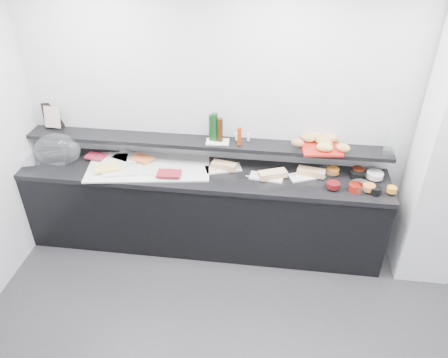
# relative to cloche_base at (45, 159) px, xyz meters

# --- Properties ---
(back_wall) EXTENTS (5.00, 0.02, 2.70)m
(back_wall) POSITION_rel_cloche_base_xyz_m (2.32, 0.31, 0.43)
(back_wall) COLOR silver
(back_wall) RESTS_ON ground
(ceiling) EXTENTS (5.00, 5.00, 0.00)m
(ceiling) POSITION_rel_cloche_base_xyz_m (2.32, -1.69, 1.78)
(ceiling) COLOR white
(ceiling) RESTS_ON back_wall
(buffet_cabinet) EXTENTS (3.60, 0.60, 0.85)m
(buffet_cabinet) POSITION_rel_cloche_base_xyz_m (1.62, 0.01, -0.50)
(buffet_cabinet) COLOR black
(buffet_cabinet) RESTS_ON ground
(counter_top) EXTENTS (3.62, 0.62, 0.05)m
(counter_top) POSITION_rel_cloche_base_xyz_m (1.62, 0.01, -0.05)
(counter_top) COLOR black
(counter_top) RESTS_ON buffet_cabinet
(wall_shelf) EXTENTS (3.60, 0.25, 0.04)m
(wall_shelf) POSITION_rel_cloche_base_xyz_m (1.62, 0.18, 0.21)
(wall_shelf) COLOR black
(wall_shelf) RESTS_ON back_wall
(cloche_base) EXTENTS (0.47, 0.40, 0.04)m
(cloche_base) POSITION_rel_cloche_base_xyz_m (0.00, 0.00, 0.00)
(cloche_base) COLOR #B6B8BD
(cloche_base) RESTS_ON counter_top
(cloche_dome) EXTENTS (0.49, 0.36, 0.34)m
(cloche_dome) POSITION_rel_cloche_base_xyz_m (0.14, 0.03, 0.11)
(cloche_dome) COLOR white
(cloche_dome) RESTS_ON cloche_base
(linen_runner) EXTENTS (1.27, 0.75, 0.01)m
(linen_runner) POSITION_rel_cloche_base_xyz_m (1.08, 0.02, -0.01)
(linen_runner) COLOR silver
(linen_runner) RESTS_ON counter_top
(platter_meat_a) EXTENTS (0.29, 0.23, 0.01)m
(platter_meat_a) POSITION_rel_cloche_base_xyz_m (0.70, 0.11, 0.00)
(platter_meat_a) COLOR white
(platter_meat_a) RESTS_ON linen_runner
(food_meat_a) EXTENTS (0.21, 0.15, 0.02)m
(food_meat_a) POSITION_rel_cloche_base_xyz_m (0.50, 0.10, 0.02)
(food_meat_a) COLOR maroon
(food_meat_a) RESTS_ON platter_meat_a
(platter_salmon) EXTENTS (0.34, 0.29, 0.01)m
(platter_salmon) POSITION_rel_cloche_base_xyz_m (0.82, 0.15, 0.00)
(platter_salmon) COLOR silver
(platter_salmon) RESTS_ON linen_runner
(food_salmon) EXTENTS (0.25, 0.21, 0.02)m
(food_salmon) POSITION_rel_cloche_base_xyz_m (0.99, 0.11, 0.02)
(food_salmon) COLOR orange
(food_salmon) RESTS_ON platter_salmon
(platter_cheese) EXTENTS (0.37, 0.29, 0.01)m
(platter_cheese) POSITION_rel_cloche_base_xyz_m (0.83, -0.11, 0.00)
(platter_cheese) COLOR silver
(platter_cheese) RESTS_ON linen_runner
(food_cheese) EXTENTS (0.29, 0.24, 0.02)m
(food_cheese) POSITION_rel_cloche_base_xyz_m (0.70, -0.10, 0.02)
(food_cheese) COLOR #F2CF5E
(food_cheese) RESTS_ON platter_cheese
(platter_meat_b) EXTENTS (0.30, 0.21, 0.01)m
(platter_meat_b) POSITION_rel_cloche_base_xyz_m (1.18, -0.06, 0.00)
(platter_meat_b) COLOR silver
(platter_meat_b) RESTS_ON linen_runner
(food_meat_b) EXTENTS (0.23, 0.15, 0.02)m
(food_meat_b) POSITION_rel_cloche_base_xyz_m (1.32, -0.13, 0.02)
(food_meat_b) COLOR maroon
(food_meat_b) RESTS_ON platter_meat_b
(sandwich_plate_left) EXTENTS (0.38, 0.26, 0.01)m
(sandwich_plate_left) POSITION_rel_cloche_base_xyz_m (1.82, 0.08, -0.01)
(sandwich_plate_left) COLOR silver
(sandwich_plate_left) RESTS_ON counter_top
(sandwich_food_left) EXTENTS (0.26, 0.15, 0.06)m
(sandwich_food_left) POSITION_rel_cloche_base_xyz_m (1.83, 0.08, 0.02)
(sandwich_food_left) COLOR tan
(sandwich_food_left) RESTS_ON sandwich_plate_left
(tongs_left) EXTENTS (0.16, 0.04, 0.01)m
(tongs_left) POSITION_rel_cloche_base_xyz_m (1.79, 0.05, -0.00)
(tongs_left) COLOR #AAACB0
(tongs_left) RESTS_ON sandwich_plate_left
(sandwich_plate_mid) EXTENTS (0.33, 0.18, 0.01)m
(sandwich_plate_mid) POSITION_rel_cloche_base_xyz_m (2.25, -0.02, -0.01)
(sandwich_plate_mid) COLOR silver
(sandwich_plate_mid) RESTS_ON counter_top
(sandwich_food_mid) EXTENTS (0.28, 0.20, 0.06)m
(sandwich_food_mid) POSITION_rel_cloche_base_xyz_m (2.31, -0.01, 0.02)
(sandwich_food_mid) COLOR #E0A875
(sandwich_food_mid) RESTS_ON sandwich_plate_mid
(tongs_mid) EXTENTS (0.16, 0.02, 0.01)m
(tongs_mid) POSITION_rel_cloche_base_xyz_m (2.13, -0.03, -0.00)
(tongs_mid) COLOR silver
(tongs_mid) RESTS_ON sandwich_plate_mid
(sandwich_plate_right) EXTENTS (0.37, 0.27, 0.01)m
(sandwich_plate_right) POSITION_rel_cloche_base_xyz_m (2.63, 0.06, -0.01)
(sandwich_plate_right) COLOR white
(sandwich_plate_right) RESTS_ON counter_top
(sandwich_food_right) EXTENTS (0.28, 0.15, 0.06)m
(sandwich_food_right) POSITION_rel_cloche_base_xyz_m (2.67, 0.07, 0.02)
(sandwich_food_right) COLOR tan
(sandwich_food_right) RESTS_ON sandwich_plate_right
(tongs_right) EXTENTS (0.14, 0.09, 0.01)m
(tongs_right) POSITION_rel_cloche_base_xyz_m (2.56, 0.06, -0.00)
(tongs_right) COLOR silver
(tongs_right) RESTS_ON sandwich_plate_right
(bowl_glass_fruit) EXTENTS (0.19, 0.19, 0.07)m
(bowl_glass_fruit) POSITION_rel_cloche_base_xyz_m (2.83, 0.11, 0.02)
(bowl_glass_fruit) COLOR white
(bowl_glass_fruit) RESTS_ON counter_top
(fill_glass_fruit) EXTENTS (0.13, 0.13, 0.05)m
(fill_glass_fruit) POSITION_rel_cloche_base_xyz_m (2.88, 0.12, 0.03)
(fill_glass_fruit) COLOR #CD681C
(fill_glass_fruit) RESTS_ON bowl_glass_fruit
(bowl_black_jam) EXTENTS (0.16, 0.16, 0.07)m
(bowl_black_jam) POSITION_rel_cloche_base_xyz_m (3.11, 0.11, 0.02)
(bowl_black_jam) COLOR black
(bowl_black_jam) RESTS_ON counter_top
(fill_black_jam) EXTENTS (0.15, 0.15, 0.05)m
(fill_black_jam) POSITION_rel_cloche_base_xyz_m (3.12, 0.16, 0.03)
(fill_black_jam) COLOR #631D0E
(fill_black_jam) RESTS_ON bowl_black_jam
(bowl_glass_cream) EXTENTS (0.23, 0.23, 0.07)m
(bowl_glass_cream) POSITION_rel_cloche_base_xyz_m (3.25, 0.13, 0.02)
(bowl_glass_cream) COLOR silver
(bowl_glass_cream) RESTS_ON counter_top
(fill_glass_cream) EXTENTS (0.21, 0.21, 0.05)m
(fill_glass_cream) POSITION_rel_cloche_base_xyz_m (3.27, 0.10, 0.03)
(fill_glass_cream) COLOR white
(fill_glass_cream) RESTS_ON bowl_glass_cream
(bowl_red_jam) EXTENTS (0.15, 0.15, 0.07)m
(bowl_red_jam) POSITION_rel_cloche_base_xyz_m (3.07, -0.13, 0.02)
(bowl_red_jam) COLOR maroon
(bowl_red_jam) RESTS_ON counter_top
(fill_red_jam) EXTENTS (0.15, 0.15, 0.05)m
(fill_red_jam) POSITION_rel_cloche_base_xyz_m (2.86, -0.13, 0.03)
(fill_red_jam) COLOR #580C0E
(fill_red_jam) RESTS_ON bowl_red_jam
(bowl_glass_salmon) EXTENTS (0.22, 0.22, 0.07)m
(bowl_glass_salmon) POSITION_rel_cloche_base_xyz_m (3.11, -0.11, 0.02)
(bowl_glass_salmon) COLOR white
(bowl_glass_salmon) RESTS_ON counter_top
(fill_glass_salmon) EXTENTS (0.14, 0.14, 0.05)m
(fill_glass_salmon) POSITION_rel_cloche_base_xyz_m (3.18, -0.13, 0.03)
(fill_glass_salmon) COLOR #CA7331
(fill_glass_salmon) RESTS_ON bowl_glass_salmon
(bowl_black_fruit) EXTENTS (0.13, 0.13, 0.07)m
(bowl_black_fruit) POSITION_rel_cloche_base_xyz_m (3.24, -0.15, 0.02)
(bowl_black_fruit) COLOR black
(bowl_black_fruit) RESTS_ON counter_top
(fill_black_fruit) EXTENTS (0.11, 0.11, 0.05)m
(fill_black_fruit) POSITION_rel_cloche_base_xyz_m (3.38, -0.14, 0.03)
(fill_black_fruit) COLOR orange
(fill_black_fruit) RESTS_ON bowl_black_fruit
(framed_print) EXTENTS (0.20, 0.14, 0.26)m
(framed_print) POSITION_rel_cloche_base_xyz_m (0.02, 0.30, 0.36)
(framed_print) COLOR black
(framed_print) RESTS_ON wall_shelf
(print_art) EXTENTS (0.18, 0.06, 0.22)m
(print_art) POSITION_rel_cloche_base_xyz_m (0.04, 0.24, 0.36)
(print_art) COLOR #D3A198
(print_art) RESTS_ON framed_print
(condiment_tray) EXTENTS (0.23, 0.15, 0.01)m
(condiment_tray) POSITION_rel_cloche_base_xyz_m (1.75, 0.17, 0.24)
(condiment_tray) COLOR white
(condiment_tray) RESTS_ON wall_shelf
(bottle_green_a) EXTENTS (0.08, 0.08, 0.26)m
(bottle_green_a) POSITION_rel_cloche_base_xyz_m (1.69, 0.20, 0.37)
(bottle_green_a) COLOR #0D3312
(bottle_green_a) RESTS_ON condiment_tray
(bottle_brown) EXTENTS (0.07, 0.07, 0.24)m
(bottle_brown) POSITION_rel_cloche_base_xyz_m (1.77, 0.18, 0.36)
(bottle_brown) COLOR #341C09
(bottle_brown) RESTS_ON condiment_tray
(bottle_green_b) EXTENTS (0.08, 0.08, 0.28)m
(bottle_green_b) POSITION_rel_cloche_base_xyz_m (1.72, 0.19, 0.38)
(bottle_green_b) COLOR #0E3414
(bottle_green_b) RESTS_ON condiment_tray
(bottle_hot) EXTENTS (0.05, 0.05, 0.18)m
(bottle_hot) POSITION_rel_cloche_base_xyz_m (1.96, 0.13, 0.33)
(bottle_hot) COLOR #9E340B
(bottle_hot) RESTS_ON condiment_tray
(shaker_salt) EXTENTS (0.04, 0.04, 0.07)m
(shaker_salt) POSITION_rel_cloche_base_xyz_m (1.93, 0.22, 0.28)
(shaker_salt) COLOR white
(shaker_salt) RESTS_ON condiment_tray
(shaker_pepper) EXTENTS (0.03, 0.03, 0.07)m
(shaker_pepper) POSITION_rel_cloche_base_xyz_m (2.05, 0.23, 0.28)
(shaker_pepper) COLOR white
(shaker_pepper) RESTS_ON condiment_tray
(bread_tray) EXTENTS (0.40, 0.30, 0.02)m
(bread_tray) POSITION_rel_cloche_base_xyz_m (2.75, 0.14, 0.24)
(bread_tray) COLOR #B51E13
(bread_tray) RESTS_ON wall_shelf
(bread_roll_nw) EXTENTS (0.17, 0.14, 0.08)m
(bread_roll_nw) POSITION_rel_cloche_base_xyz_m (2.62, 0.26, 0.29)
(bread_roll_nw) COLOR #B39144
(bread_roll_nw) RESTS_ON bread_tray
(bread_roll_n) EXTENTS (0.13, 0.09, 0.08)m
(bread_roll_n) POSITION_rel_cloche_base_xyz_m (2.70, 0.30, 0.29)
(bread_roll_n) COLOR tan
(bread_roll_n) RESTS_ON bread_tray
(bread_roll_ne) EXTENTS (0.16, 0.12, 0.08)m
(bread_roll_ne) POSITION_rel_cloche_base_xyz_m (2.83, 0.28, 0.29)
(bread_roll_ne) COLOR tan
(bread_roll_ne) RESTS_ON bread_tray
(bread_roll_sw) EXTENTS (0.14, 0.11, 0.08)m
(bread_roll_sw) POSITION_rel_cloche_base_xyz_m (2.52, 0.15, 0.29)
(bread_roll_sw) COLOR #B77745
(bread_roll_sw) RESTS_ON bread_tray
(bread_roll_s) EXTENTS (0.17, 0.12, 0.08)m
(bread_roll_s) POSITION_rel_cloche_base_xyz_m (2.77, 0.09, 0.29)
(bread_roll_s) COLOR gold
(bread_roll_s) RESTS_ON bread_tray
(bread_roll_se) EXTENTS (0.15, 0.13, 0.08)m
(bread_roll_se) POSITION_rel_cloche_base_xyz_m (2.94, 0.11, 0.29)
(bread_roll_se) COLOR tan
(bread_roll_se) RESTS_ON bread_tray
(bread_roll_midw) EXTENTS (0.16, 0.11, 0.08)m
(bread_roll_midw) POSITION_rel_cloche_base_xyz_m (2.76, 0.22, 0.29)
(bread_roll_midw) COLOR #AD8742
(bread_roll_midw) RESTS_ON bread_tray
(bread_roll_mide) EXTENTS (0.15, 0.11, 0.08)m
(bread_roll_mide) POSITION_rel_cloche_base_xyz_m (2.78, 0.16, 0.29)
(bread_roll_mide) COLOR #B68745
(bread_roll_mide) RESTS_ON bread_tray
(carafe) EXTENTS (0.11, 0.11, 0.30)m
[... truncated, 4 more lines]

